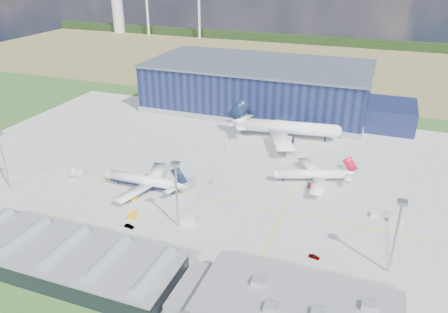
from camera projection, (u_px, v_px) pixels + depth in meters
ground at (189, 180)px, 171.08m from camera, size 600.00×600.00×0.00m
apron at (199, 169)px, 179.56m from camera, size 220.00×160.00×0.08m
farmland at (300, 62)px, 358.02m from camera, size 600.00×220.00×0.01m
treeline at (317, 40)px, 424.31m from camera, size 600.00×8.00×8.00m
horizon_dressing at (139, 1)px, 467.12m from camera, size 440.20×18.00×70.00m
hangar at (263, 89)px, 245.84m from camera, size 145.00×62.00×26.10m
glass_concourse at (77, 261)px, 120.57m from camera, size 78.00×23.00×8.60m
light_mast_west at (2, 152)px, 157.99m from camera, size 2.60×2.60×23.00m
light_mast_center at (176, 184)px, 135.91m from camera, size 2.60×2.60×23.00m
light_mast_east at (398, 225)px, 115.41m from camera, size 2.60×2.60×23.00m
airliner_navy at (142, 175)px, 162.73m from camera, size 35.15×34.40×11.34m
airliner_red at (311, 170)px, 167.42m from camera, size 42.54×42.11×10.90m
airliner_widebody at (289, 121)px, 205.47m from camera, size 62.47×61.44×18.13m
gse_tug_a at (133, 215)px, 146.83m from camera, size 2.49×3.88×1.57m
gse_tug_b at (133, 198)px, 157.22m from camera, size 2.83×3.41×1.26m
gse_van_a at (188, 220)px, 143.62m from camera, size 5.86×3.00×2.47m
gse_cart_a at (373, 214)px, 147.71m from camera, size 2.43×3.31×1.33m
gse_van_b at (396, 221)px, 143.28m from camera, size 4.72×3.61×1.97m
gse_tug_c at (272, 130)px, 218.01m from camera, size 3.00×3.87×1.49m
gse_cart_b at (229, 149)px, 197.38m from camera, size 2.90×2.09×1.18m
gse_van_c at (272, 279)px, 117.04m from camera, size 6.08×3.85×2.70m
airstair at (78, 174)px, 172.42m from camera, size 2.84×4.98×3.00m
car_a at (314, 257)px, 127.10m from camera, size 3.45×1.85×1.12m
car_b at (129, 226)px, 141.26m from camera, size 3.49×1.60×1.11m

